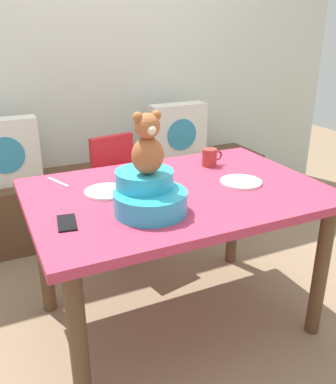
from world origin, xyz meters
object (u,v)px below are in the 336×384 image
object	(u,v)px
dining_table	(177,209)
ketchup_bottle	(140,163)
dinner_plate_near	(241,182)
cell_phone	(67,223)
pillow_floral_right	(178,133)
coffee_mug	(210,157)
book_stack	(129,160)
teddy_bear	(148,145)
highchair	(123,181)
pillow_floral_left	(4,153)
dinner_plate_far	(106,192)
infant_seat_teal	(148,194)

from	to	relation	value
dining_table	ketchup_bottle	distance (m)	0.29
dinner_plate_near	cell_phone	xyz separation A→B (m)	(-0.86, -0.08, -0.00)
pillow_floral_right	coffee_mug	world-z (taller)	pillow_floral_right
book_stack	teddy_bear	xyz separation A→B (m)	(-0.41, -1.38, 0.51)
pillow_floral_right	book_stack	xyz separation A→B (m)	(-0.40, 0.02, -0.17)
dinner_plate_near	ketchup_bottle	bearing A→B (deg)	148.95
teddy_bear	cell_phone	bearing A→B (deg)	176.42
highchair	teddy_bear	xyz separation A→B (m)	(-0.21, -0.94, 0.50)
pillow_floral_left	dining_table	size ratio (longest dim) A/B	0.32
dining_table	ketchup_bottle	size ratio (longest dim) A/B	7.32
pillow_floral_right	dinner_plate_far	distance (m)	1.42
dinner_plate_near	dinner_plate_far	size ratio (longest dim) A/B	1.00
dinner_plate_far	coffee_mug	bearing A→B (deg)	12.43
book_stack	dinner_plate_far	world-z (taller)	dinner_plate_far
dining_table	pillow_floral_right	bearing A→B (deg)	63.40
dinner_plate_far	cell_phone	distance (m)	0.33
book_stack	dining_table	bearing A→B (deg)	-99.44
teddy_bear	ketchup_bottle	bearing A→B (deg)	73.73
highchair	infant_seat_teal	world-z (taller)	infant_seat_teal
ketchup_bottle	book_stack	bearing A→B (deg)	73.16
pillow_floral_left	pillow_floral_right	size ratio (longest dim) A/B	1.00
book_stack	infant_seat_teal	size ratio (longest dim) A/B	0.61
highchair	coffee_mug	xyz separation A→B (m)	(0.31, -0.54, 0.27)
pillow_floral_right	ketchup_bottle	size ratio (longest dim) A/B	2.38
dinner_plate_near	coffee_mug	bearing A→B (deg)	90.08
dinner_plate_far	infant_seat_teal	bearing A→B (deg)	-68.85
coffee_mug	cell_phone	world-z (taller)	coffee_mug
ketchup_bottle	dining_table	bearing A→B (deg)	-61.33
pillow_floral_left	dining_table	xyz separation A→B (m)	(0.66, -1.19, -0.04)
teddy_bear	coffee_mug	size ratio (longest dim) A/B	2.08
pillow_floral_left	teddy_bear	world-z (taller)	teddy_bear
pillow_floral_left	book_stack	distance (m)	0.88
book_stack	ketchup_bottle	xyz separation A→B (m)	(-0.31, -1.02, 0.32)
teddy_bear	ketchup_bottle	distance (m)	0.42
ketchup_bottle	coffee_mug	distance (m)	0.43
dinner_plate_near	highchair	bearing A→B (deg)	110.55
pillow_floral_left	teddy_bear	distance (m)	1.47
pillow_floral_left	dinner_plate_far	distance (m)	1.15
teddy_bear	cell_phone	xyz separation A→B (m)	(-0.33, 0.02, -0.27)
pillow_floral_right	book_stack	distance (m)	0.43
teddy_bear	coffee_mug	bearing A→B (deg)	37.14
dinner_plate_near	dinner_plate_far	distance (m)	0.65
pillow_floral_right	dining_table	bearing A→B (deg)	-116.60
highchair	coffee_mug	size ratio (longest dim) A/B	6.58
book_stack	ketchup_bottle	world-z (taller)	ketchup_bottle
book_stack	cell_phone	world-z (taller)	cell_phone
ketchup_bottle	dinner_plate_far	bearing A→B (deg)	-154.83
dining_table	highchair	xyz separation A→B (m)	(0.00, 0.78, -0.12)
highchair	coffee_mug	bearing A→B (deg)	-59.93
ketchup_bottle	cell_phone	size ratio (longest dim) A/B	1.28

